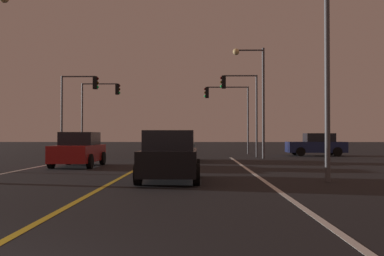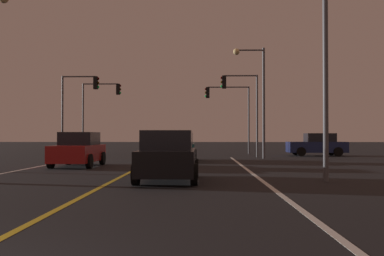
% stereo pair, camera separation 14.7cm
% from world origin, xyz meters
% --- Properties ---
extents(lane_edge_right, '(0.16, 32.86, 0.01)m').
position_xyz_m(lane_edge_right, '(5.04, 10.43, 0.00)').
color(lane_edge_right, silver).
rests_on(lane_edge_right, ground).
extents(lane_center_divider, '(0.16, 32.86, 0.01)m').
position_xyz_m(lane_center_divider, '(0.00, 10.43, 0.00)').
color(lane_center_divider, gold).
rests_on(lane_center_divider, ground).
extents(car_ahead_far, '(2.02, 4.30, 1.70)m').
position_xyz_m(car_ahead_far, '(1.66, 22.48, 0.82)').
color(car_ahead_far, black).
rests_on(car_ahead_far, ground).
extents(car_lead_same_lane, '(2.02, 4.30, 1.70)m').
position_xyz_m(car_lead_same_lane, '(1.86, 10.94, 0.82)').
color(car_lead_same_lane, black).
rests_on(car_lead_same_lane, ground).
extents(car_oncoming, '(2.02, 4.30, 1.70)m').
position_xyz_m(car_oncoming, '(-3.10, 17.87, 0.82)').
color(car_oncoming, black).
rests_on(car_oncoming, ground).
extents(car_crossing_side, '(4.30, 2.02, 1.70)m').
position_xyz_m(car_crossing_side, '(11.71, 29.60, 0.82)').
color(car_crossing_side, black).
rests_on(car_crossing_side, ground).
extents(traffic_light_near_right, '(2.65, 0.36, 5.81)m').
position_xyz_m(traffic_light_near_right, '(5.73, 27.36, 4.26)').
color(traffic_light_near_right, '#4C4C51').
rests_on(traffic_light_near_right, ground).
extents(traffic_light_near_left, '(2.70, 0.36, 5.78)m').
position_xyz_m(traffic_light_near_left, '(-5.70, 27.36, 4.24)').
color(traffic_light_near_left, '#4C4C51').
rests_on(traffic_light_near_left, ground).
extents(traffic_light_far_right, '(3.73, 0.36, 5.60)m').
position_xyz_m(traffic_light_far_right, '(5.17, 32.86, 4.18)').
color(traffic_light_far_right, '#4C4C51').
rests_on(traffic_light_far_right, ground).
extents(traffic_light_far_left, '(3.27, 0.36, 5.89)m').
position_xyz_m(traffic_light_far_left, '(-5.43, 32.86, 4.36)').
color(traffic_light_far_left, '#4C4C51').
rests_on(traffic_light_far_left, ground).
extents(street_lamp_right_near, '(1.89, 0.44, 8.82)m').
position_xyz_m(street_lamp_right_near, '(6.75, 10.88, 5.50)').
color(street_lamp_right_near, '#4C4C51').
rests_on(street_lamp_right_near, ground).
extents(street_lamp_right_far, '(2.12, 0.44, 7.38)m').
position_xyz_m(street_lamp_right_far, '(6.63, 25.58, 4.73)').
color(street_lamp_right_far, '#4C4C51').
rests_on(street_lamp_right_far, ground).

